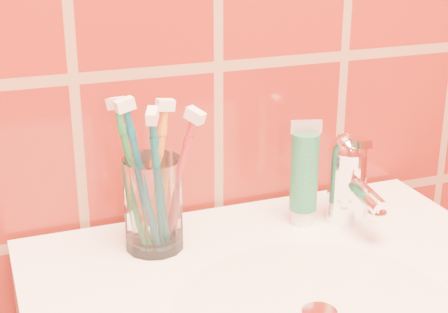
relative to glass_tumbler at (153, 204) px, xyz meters
name	(u,v)px	position (x,y,z in m)	size (l,w,h in m)	color
glass_tumbler	(153,204)	(0.00, 0.00, 0.00)	(0.07, 0.07, 0.11)	white
toothpaste_tube	(304,176)	(0.20, 0.00, 0.01)	(0.04, 0.04, 0.14)	white
faucet	(349,176)	(0.25, -0.02, 0.01)	(0.05, 0.11, 0.12)	white
toothbrush_0	(176,181)	(0.02, -0.02, 0.03)	(0.06, 0.07, 0.19)	#A22229
toothbrush_1	(158,174)	(0.01, 0.01, 0.03)	(0.05, 0.03, 0.19)	orange
toothbrush_2	(133,176)	(-0.02, 0.01, 0.03)	(0.05, 0.06, 0.19)	#207940
toothbrush_3	(142,179)	(-0.01, -0.01, 0.04)	(0.06, 0.03, 0.20)	#0C586C
toothbrush_4	(158,183)	(0.00, -0.02, 0.04)	(0.04, 0.06, 0.19)	#0C5F66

